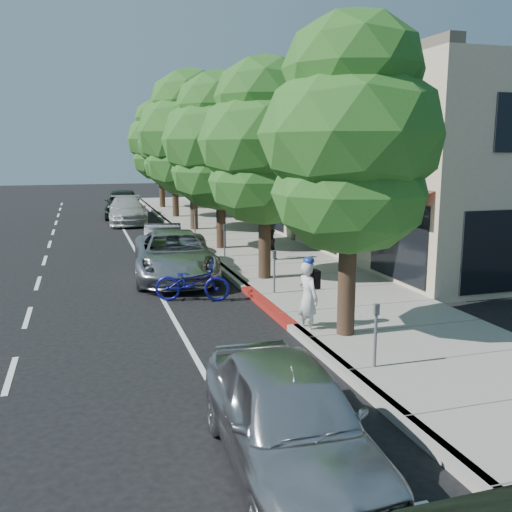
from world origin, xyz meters
name	(u,v)px	position (x,y,z in m)	size (l,w,h in m)	color
ground	(279,319)	(0.00, 0.00, 0.00)	(120.00, 120.00, 0.00)	black
sidewalk	(267,256)	(2.30, 8.00, 0.07)	(4.60, 56.00, 0.15)	gray
curb	(211,259)	(0.00, 8.00, 0.07)	(0.30, 56.00, 0.15)	#9E998E
curb_red_segment	(267,306)	(0.00, 1.00, 0.07)	(0.32, 4.00, 0.15)	maroon
storefront_building	(332,162)	(9.60, 18.00, 3.50)	(10.00, 36.00, 7.00)	beige
street_tree_0	(351,139)	(0.90, -2.00, 4.50)	(4.05, 4.05, 7.17)	black
street_tree_1	(265,144)	(0.90, 4.00, 4.45)	(4.26, 4.26, 7.16)	black
street_tree_2	(220,143)	(0.90, 10.00, 4.55)	(4.88, 4.88, 7.48)	black
street_tree_3	(192,135)	(0.90, 16.00, 4.99)	(5.70, 5.70, 8.31)	black
street_tree_4	(174,144)	(0.90, 22.00, 4.55)	(4.50, 4.50, 7.37)	black
street_tree_5	(161,141)	(0.90, 28.00, 4.84)	(4.77, 4.77, 7.83)	black
cyclist	(308,298)	(0.25, -1.32, 0.87)	(0.63, 0.42, 1.74)	silver
bicycle	(192,282)	(-1.80, 2.36, 0.56)	(0.74, 2.13, 1.12)	navy
silver_suv	(174,255)	(-1.81, 5.50, 0.78)	(2.59, 5.62, 1.56)	#AFB0B4
dark_sedan	(163,242)	(-1.70, 9.00, 0.67)	(1.42, 4.07, 1.34)	black
white_pickup	(127,211)	(-2.20, 20.45, 0.76)	(2.12, 5.22, 1.52)	#B9B9B9
dark_suv_far	(123,203)	(-2.20, 23.73, 0.90)	(2.12, 5.27, 1.80)	black
near_car_a	(289,417)	(-2.20, -6.65, 0.76)	(1.79, 4.45, 1.52)	#B6B6BB
pedestrian	(267,239)	(1.96, 6.93, 0.94)	(0.76, 0.59, 1.57)	black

